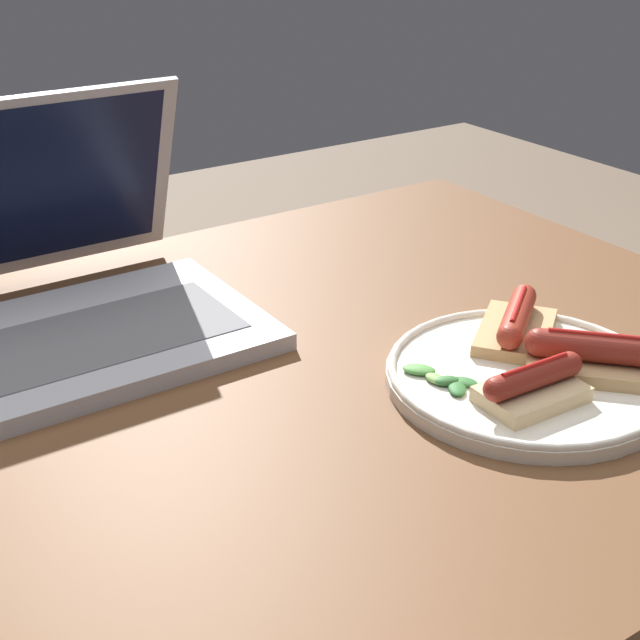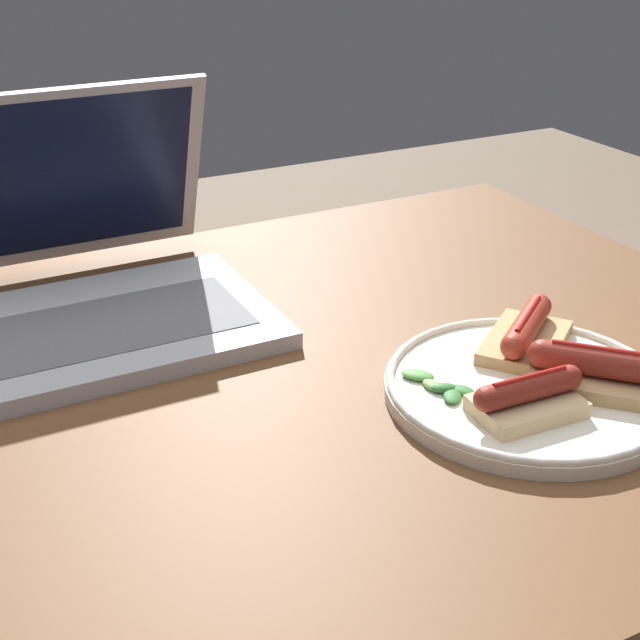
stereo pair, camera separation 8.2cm
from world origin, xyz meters
TOP-DOWN VIEW (x-y plane):
  - desk at (0.00, 0.00)m, footprint 1.08×0.80m
  - laptop at (-0.12, 0.20)m, footprint 0.32×0.32m
  - plate at (0.18, -0.14)m, footprint 0.26×0.26m
  - sausage_toast_left at (0.15, -0.18)m, footprint 0.11×0.06m
  - sausage_toast_middle at (0.23, -0.08)m, footprint 0.13×0.12m
  - sausage_toast_right at (0.23, -0.17)m, footprint 0.13×0.13m
  - salad_pile at (0.11, -0.11)m, footprint 0.05×0.08m

SIDE VIEW (x-z plane):
  - desk at x=0.00m, z-range 0.29..1.06m
  - plate at x=0.18m, z-range 0.77..0.79m
  - salad_pile at x=0.11m, z-range 0.78..0.79m
  - sausage_toast_middle at x=0.23m, z-range 0.78..0.82m
  - sausage_toast_left at x=0.15m, z-range 0.78..0.82m
  - sausage_toast_right at x=0.23m, z-range 0.78..0.82m
  - laptop at x=-0.12m, z-range 0.69..0.93m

